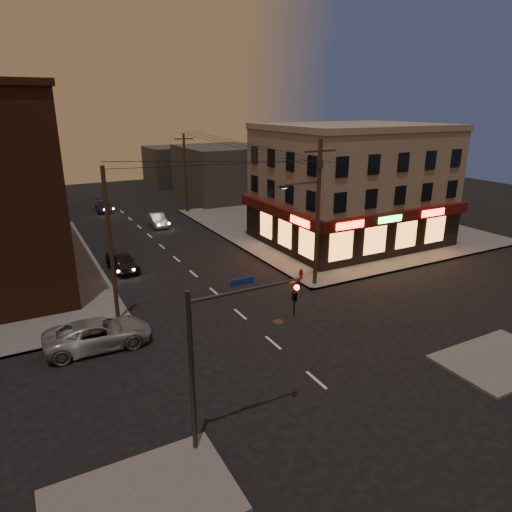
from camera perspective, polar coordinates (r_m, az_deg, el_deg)
ground at (r=25.03m, az=2.16°, el=-10.78°), size 120.00×120.00×0.00m
sidewalk_ne at (r=49.26m, az=9.13°, el=3.88°), size 24.00×28.00×0.15m
pizza_building at (r=42.66m, az=11.79°, el=8.74°), size 15.85×12.85×10.50m
bg_building_ne_a at (r=62.74m, az=-4.37°, el=10.34°), size 10.00×12.00×7.00m
bg_building_ne_b at (r=75.07m, az=-10.23°, el=11.03°), size 8.00×8.00×6.00m
utility_pole_main at (r=31.07m, az=7.58°, el=6.26°), size 4.20×0.44×10.00m
utility_pole_far at (r=54.42m, az=-8.82°, el=10.18°), size 0.26×0.26×9.00m
utility_pole_west at (r=26.77m, az=-17.71°, el=1.12°), size 0.24×0.24×9.00m
traffic_signal at (r=16.43m, az=-4.73°, el=-10.94°), size 4.49×0.32×6.47m
suv_cross at (r=25.67m, az=-19.10°, el=-9.17°), size 5.53×2.70×1.52m
sedan_near at (r=36.66m, az=-16.38°, el=-0.65°), size 2.09×4.34×1.43m
sedan_mid at (r=49.35m, az=-12.24°, el=4.43°), size 1.63×4.13×1.34m
sedan_far at (r=58.12m, az=-18.54°, el=5.93°), size 2.20×4.49×1.26m
fire_hydrant at (r=33.27m, az=5.65°, el=-2.17°), size 0.35×0.35×0.78m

